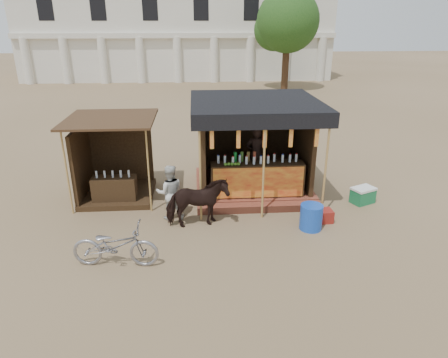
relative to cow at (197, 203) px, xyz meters
The scene contains 11 objects.
ground 1.51m from the cow, 59.46° to the right, with size 120.00×120.00×0.00m, color #846B4C.
main_stall 2.79m from the cow, 51.97° to the left, with size 3.60×3.61×2.78m.
secondary_stall 3.22m from the cow, 140.25° to the left, with size 2.40×2.40×2.38m.
cow is the anchor object (origin of this frame).
motorbike 2.36m from the cow, 137.29° to the right, with size 0.63×1.82×0.95m, color gray.
bystander 0.87m from the cow, 143.63° to the left, with size 0.71×0.56×1.47m, color silver.
blue_barrel 2.84m from the cow, ahead, with size 0.55×0.55×0.64m, color #1848B8.
red_crate 3.30m from the cow, ahead, with size 0.41×0.37×0.32m, color maroon.
cooler 4.84m from the cow, 12.75° to the left, with size 0.76×0.66×0.46m.
background_building 28.98m from the cow, 92.59° to the left, with size 26.00×7.45×8.18m.
tree 22.31m from the cow, 72.75° to the left, with size 4.50×4.40×7.00m.
Camera 1 is at (-0.69, -7.79, 4.86)m, focal length 32.00 mm.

